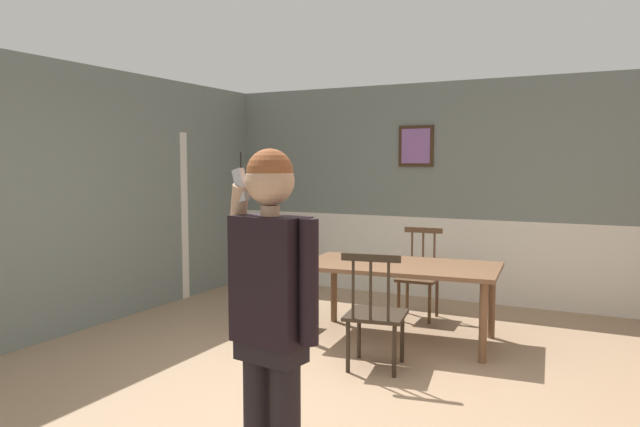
% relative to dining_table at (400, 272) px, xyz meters
% --- Properties ---
extents(ground_plane, '(7.30, 7.30, 0.00)m').
position_rel_dining_table_xyz_m(ground_plane, '(-0.13, -1.37, -0.67)').
color(ground_plane, '#9E7F60').
extents(room_back_partition, '(5.93, 0.17, 2.72)m').
position_rel_dining_table_xyz_m(room_back_partition, '(-0.13, 1.95, 0.64)').
color(room_back_partition, slate).
rests_on(room_back_partition, ground_plane).
extents(room_left_partition, '(0.13, 6.64, 2.72)m').
position_rel_dining_table_xyz_m(room_left_partition, '(-3.09, -1.36, 0.69)').
color(room_left_partition, slate).
rests_on(room_left_partition, ground_plane).
extents(dining_table, '(1.93, 1.15, 0.75)m').
position_rel_dining_table_xyz_m(dining_table, '(0.00, 0.00, 0.00)').
color(dining_table, brown).
rests_on(dining_table, ground_plane).
extents(chair_near_window, '(0.44, 0.44, 1.00)m').
position_rel_dining_table_xyz_m(chair_near_window, '(-0.08, 0.88, -0.19)').
color(chair_near_window, '#513823').
rests_on(chair_near_window, ground_plane).
extents(chair_by_doorway, '(0.55, 0.55, 1.00)m').
position_rel_dining_table_xyz_m(chair_by_doorway, '(0.08, -0.88, -0.19)').
color(chair_by_doorway, '#2D2319').
rests_on(chair_by_doorway, ground_plane).
extents(chair_at_table_head, '(0.50, 0.50, 0.94)m').
position_rel_dining_table_xyz_m(chair_at_table_head, '(-1.31, -0.12, -0.20)').
color(chair_at_table_head, '#2D2319').
rests_on(chair_at_table_head, ground_plane).
extents(person_figure, '(0.53, 0.25, 1.79)m').
position_rel_dining_table_xyz_m(person_figure, '(0.39, -3.01, 0.37)').
color(person_figure, black).
rests_on(person_figure, ground_plane).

